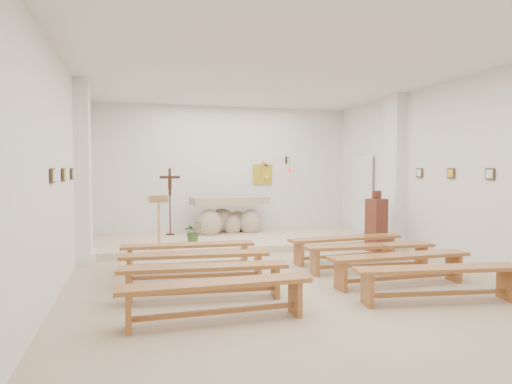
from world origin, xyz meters
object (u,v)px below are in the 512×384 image
object	(u,v)px
donation_pedestal	(376,224)
bench_left_third	(204,274)
bench_right_third	(399,262)
bench_right_fourth	(438,276)
bench_right_front	(346,243)
bench_left_second	(195,261)
lectern	(159,222)
crucifix_stand	(170,196)
altar	(229,218)
bench_left_front	(188,250)
bench_right_second	(369,252)
bench_left_fourth	(216,292)

from	to	relation	value
donation_pedestal	bench_left_third	size ratio (longest dim) A/B	0.57
donation_pedestal	bench_right_third	world-z (taller)	donation_pedestal
donation_pedestal	bench_right_fourth	size ratio (longest dim) A/B	0.57
bench_right_front	bench_left_third	distance (m)	3.56
bench_left_second	bench_right_fourth	size ratio (longest dim) A/B	1.00
bench_left_third	bench_right_fourth	world-z (taller)	same
lectern	crucifix_stand	size ratio (longest dim) A/B	0.68
altar	bench_left_front	world-z (taller)	altar
lectern	donation_pedestal	xyz separation A→B (m)	(4.66, -0.64, -0.13)
bench_left_front	bench_right_fourth	bearing A→B (deg)	-39.47
bench_left_second	bench_right_second	distance (m)	3.04
altar	bench_right_front	world-z (taller)	altar
donation_pedestal	lectern	bearing A→B (deg)	156.65
bench_left_front	bench_right_front	bearing A→B (deg)	3.07
bench_right_third	bench_right_second	bearing A→B (deg)	89.13
bench_left_third	bench_left_second	bearing A→B (deg)	94.94
altar	bench_left_second	xyz separation A→B (m)	(-1.45, -4.44, -0.18)
crucifix_stand	bench_left_front	size ratio (longest dim) A/B	0.72
bench_right_second	bench_left_fourth	distance (m)	3.56
bench_left_front	bench_right_third	bearing A→B (deg)	-28.39
crucifix_stand	bench_right_second	world-z (taller)	crucifix_stand
donation_pedestal	bench_right_front	size ratio (longest dim) A/B	0.57
bench_left_fourth	bench_right_third	bearing A→B (deg)	15.34
lectern	donation_pedestal	distance (m)	4.71
lectern	bench_left_second	world-z (taller)	lectern
bench_right_fourth	altar	bearing A→B (deg)	111.71
crucifix_stand	bench_right_fourth	size ratio (longest dim) A/B	0.71
bench_left_third	bench_left_fourth	size ratio (longest dim) A/B	1.01
altar	bench_left_second	world-z (taller)	altar
bench_left_front	bench_left_fourth	world-z (taller)	same
donation_pedestal	bench_left_second	world-z (taller)	donation_pedestal
bench_left_fourth	bench_right_fourth	distance (m)	3.04
bench_left_second	bench_right_front	bearing A→B (deg)	22.37
altar	lectern	bearing A→B (deg)	-139.93
bench_left_second	bench_left_third	distance (m)	0.93
bench_right_front	bench_left_second	xyz separation A→B (m)	(-3.04, -0.93, 0.00)
crucifix_stand	bench_left_second	size ratio (longest dim) A/B	0.71
donation_pedestal	bench_right_third	distance (m)	3.04
donation_pedestal	bench_right_second	xyz separation A→B (m)	(-1.20, -1.86, -0.22)
bench_right_second	altar	bearing A→B (deg)	113.14
altar	bench_right_third	world-z (taller)	altar
bench_right_second	bench_left_front	bearing A→B (deg)	166.42
bench_left_fourth	bench_right_second	bearing A→B (deg)	29.79
altar	bench_left_third	distance (m)	5.56
bench_left_fourth	donation_pedestal	bearing A→B (deg)	39.62
lectern	bench_left_third	xyz separation A→B (m)	(0.43, -3.43, -0.34)
bench_right_front	bench_left_fourth	world-z (taller)	same
bench_left_third	bench_right_fourth	distance (m)	3.18
altar	lectern	world-z (taller)	lectern
bench_left_second	bench_right_second	world-z (taller)	same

